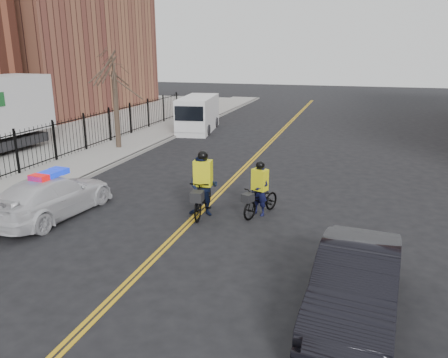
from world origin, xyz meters
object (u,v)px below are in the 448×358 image
object	(u,v)px
cyclist_near	(259,196)
cyclist_far	(203,190)
cargo_van	(198,115)
police_cruiser	(52,196)
dark_sedan	(356,284)

from	to	relation	value
cyclist_near	cyclist_far	bearing A→B (deg)	-139.10
cargo_van	cyclist_near	bearing A→B (deg)	-71.03
cargo_van	cyclist_near	xyz separation A→B (m)	(7.40, -14.14, -0.48)
cyclist_near	police_cruiser	bearing A→B (deg)	-139.71
cyclist_far	police_cruiser	bearing A→B (deg)	-167.91
police_cruiser	cyclist_near	world-z (taller)	cyclist_near
cyclist_near	dark_sedan	bearing A→B (deg)	-36.25
police_cruiser	cyclist_near	distance (m)	6.81
police_cruiser	cargo_van	world-z (taller)	cargo_van
cyclist_far	dark_sedan	bearing A→B (deg)	-48.48
cyclist_near	cyclist_far	size ratio (longest dim) A/B	0.89
cargo_van	cyclist_near	distance (m)	15.96
cargo_van	cyclist_far	size ratio (longest dim) A/B	2.56
police_cruiser	cyclist_far	distance (m)	4.96
dark_sedan	cargo_van	distance (m)	21.94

